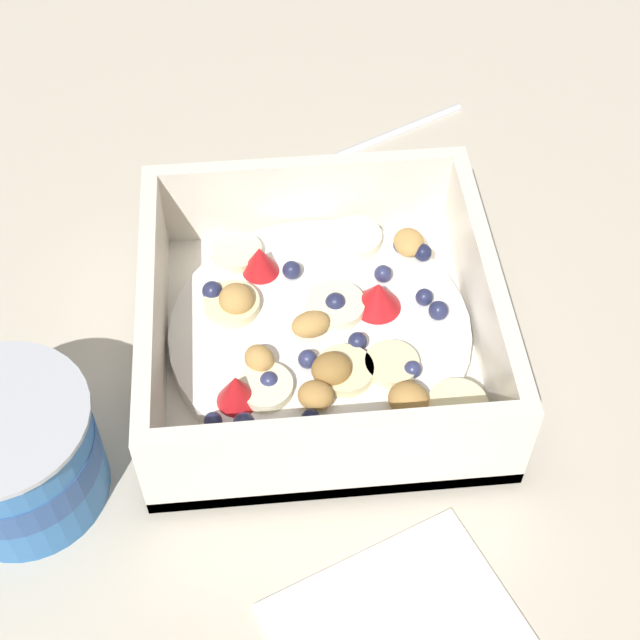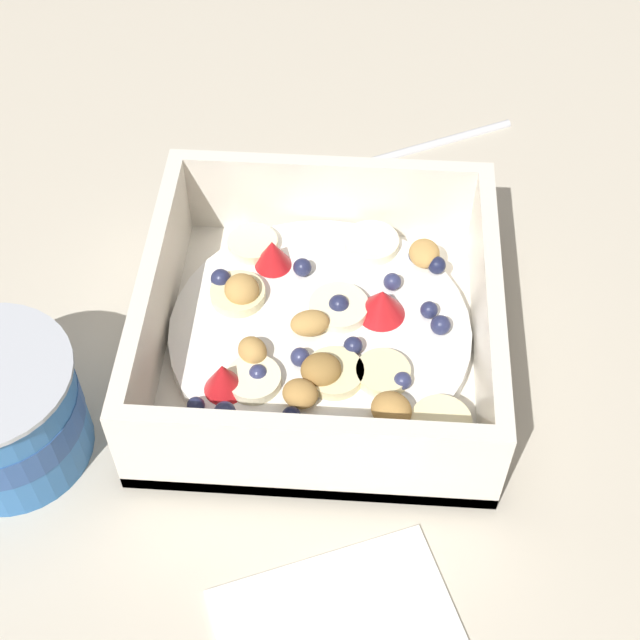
{
  "view_description": "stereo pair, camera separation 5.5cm",
  "coord_description": "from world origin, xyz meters",
  "views": [
    {
      "loc": [
        -0.36,
        0.04,
        0.46
      ],
      "look_at": [
        -0.01,
        0.01,
        0.03
      ],
      "focal_mm": 51.45,
      "sensor_mm": 36.0,
      "label": 1
    },
    {
      "loc": [
        -0.36,
        -0.01,
        0.46
      ],
      "look_at": [
        -0.01,
        0.01,
        0.03
      ],
      "focal_mm": 51.45,
      "sensor_mm": 36.0,
      "label": 2
    }
  ],
  "objects": [
    {
      "name": "ground_plane",
      "position": [
        0.0,
        0.0,
        0.0
      ],
      "size": [
        2.4,
        2.4,
        0.0
      ],
      "primitive_type": "plane",
      "color": "beige"
    },
    {
      "name": "fruit_bowl",
      "position": [
        -0.01,
        0.01,
        0.02
      ],
      "size": [
        0.21,
        0.21,
        0.07
      ],
      "color": "white",
      "rests_on": "ground"
    },
    {
      "name": "spoon",
      "position": [
        0.17,
        -0.01,
        0.0
      ],
      "size": [
        0.09,
        0.16,
        0.01
      ],
      "color": "silver",
      "rests_on": "ground"
    }
  ]
}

